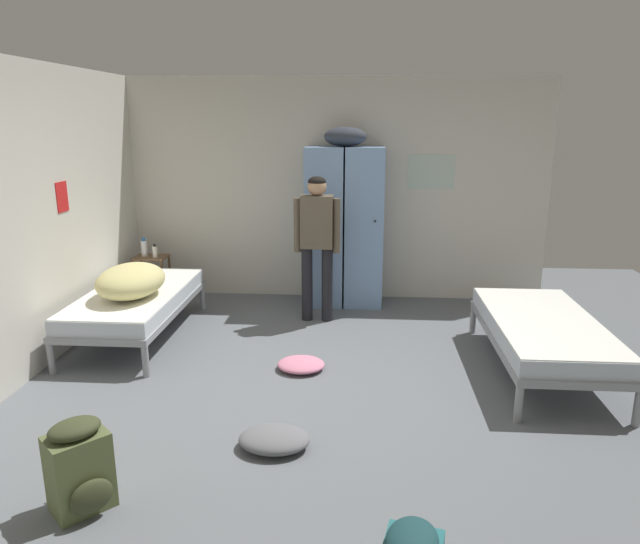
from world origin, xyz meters
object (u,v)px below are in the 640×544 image
(shelf_unit, at_px, (152,275))
(backpack_olive, at_px, (80,468))
(bed_left_rear, at_px, (136,301))
(lotion_bottle, at_px, (155,251))
(clothes_pile_grey, at_px, (274,439))
(water_bottle, at_px, (144,248))
(bedding_heap, at_px, (131,281))
(person_traveler, at_px, (317,235))
(clothes_pile_pink, at_px, (301,364))
(bed_right, at_px, (543,330))
(locker_bank, at_px, (344,224))

(shelf_unit, height_order, backpack_olive, shelf_unit)
(bed_left_rear, relative_size, lotion_bottle, 11.88)
(bed_left_rear, xyz_separation_m, clothes_pile_grey, (1.69, -1.96, -0.32))
(water_bottle, relative_size, clothes_pile_grey, 0.46)
(bedding_heap, bearing_deg, shelf_unit, 102.41)
(person_traveler, distance_m, backpack_olive, 3.55)
(lotion_bottle, distance_m, clothes_pile_grey, 3.64)
(water_bottle, bearing_deg, bed_left_rear, -74.25)
(bedding_heap, bearing_deg, bed_left_rear, 103.31)
(water_bottle, relative_size, clothes_pile_pink, 0.53)
(bed_right, xyz_separation_m, bed_left_rear, (-3.84, 0.56, 0.00))
(bed_right, distance_m, clothes_pile_pink, 2.13)
(shelf_unit, relative_size, clothes_pile_pink, 1.36)
(clothes_pile_grey, bearing_deg, bed_right, 33.04)
(bed_left_rear, bearing_deg, backpack_olive, -75.35)
(clothes_pile_pink, relative_size, clothes_pile_grey, 0.87)
(locker_bank, xyz_separation_m, clothes_pile_grey, (-0.36, -3.25, -0.91))
(locker_bank, bearing_deg, lotion_bottle, -175.32)
(locker_bank, bearing_deg, clothes_pile_pink, -98.99)
(backpack_olive, bearing_deg, person_traveler, 71.91)
(backpack_olive, bearing_deg, clothes_pile_grey, 35.29)
(backpack_olive, height_order, clothes_pile_grey, backpack_olive)
(bed_right, relative_size, clothes_pile_grey, 3.92)
(water_bottle, height_order, clothes_pile_pink, water_bottle)
(clothes_pile_grey, bearing_deg, clothes_pile_pink, 87.84)
(water_bottle, bearing_deg, backpack_olive, -75.01)
(person_traveler, height_order, clothes_pile_pink, person_traveler)
(bed_left_rear, distance_m, person_traveler, 1.98)
(person_traveler, height_order, lotion_bottle, person_traveler)
(bed_right, bearing_deg, clothes_pile_grey, -146.96)
(person_traveler, bearing_deg, bed_right, -30.40)
(water_bottle, xyz_separation_m, clothes_pile_pink, (2.07, -1.85, -0.62))
(lotion_bottle, bearing_deg, clothes_pile_grey, -58.65)
(bedding_heap, relative_size, person_traveler, 0.54)
(bed_right, bearing_deg, person_traveler, 149.60)
(bed_right, bearing_deg, water_bottle, 157.49)
(bed_right, relative_size, person_traveler, 1.20)
(person_traveler, bearing_deg, shelf_unit, 166.19)
(bed_right, height_order, person_traveler, person_traveler)
(locker_bank, bearing_deg, water_bottle, -177.05)
(water_bottle, bearing_deg, bed_right, -22.51)
(locker_bank, relative_size, backpack_olive, 3.76)
(shelf_unit, height_order, bed_right, shelf_unit)
(bed_right, height_order, lotion_bottle, lotion_bottle)
(backpack_olive, bearing_deg, locker_bank, 71.11)
(locker_bank, height_order, water_bottle, locker_bank)
(bedding_heap, xyz_separation_m, backpack_olive, (0.65, -2.47, -0.39))
(water_bottle, height_order, backpack_olive, water_bottle)
(shelf_unit, distance_m, bed_left_rear, 1.18)
(shelf_unit, xyz_separation_m, bed_left_rear, (0.25, -1.15, 0.04))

